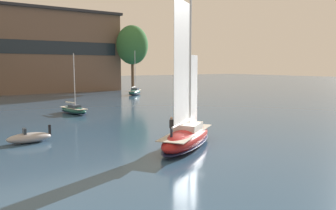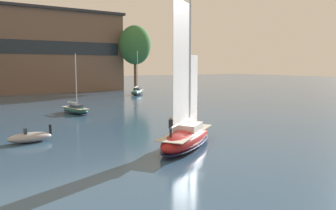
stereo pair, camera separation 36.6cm
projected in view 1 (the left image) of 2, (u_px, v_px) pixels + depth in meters
The scene contains 7 objects.
ground_plane at pixel (187, 147), 28.93m from camera, with size 400.00×400.00×0.00m, color #2D4C6B.
waterfront_building at pixel (53, 51), 90.70m from camera, with size 36.75×13.42×22.29m.
tree_shore_right at pixel (132, 45), 93.44m from camera, with size 9.07×9.07×18.66m.
sailboat_main at pixel (187, 135), 28.82m from camera, with size 9.72×7.93×13.61m.
sailboat_moored_near_marina at pixel (74, 110), 48.99m from camera, with size 3.09×6.72×8.93m.
sailboat_moored_mid_channel at pixel (135, 92), 81.84m from camera, with size 6.98×7.38×10.93m.
motor_tender at pixel (29, 138), 30.42m from camera, with size 3.95×1.62×1.51m.
Camera 1 is at (-17.06, -22.63, 7.09)m, focal length 35.00 mm.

